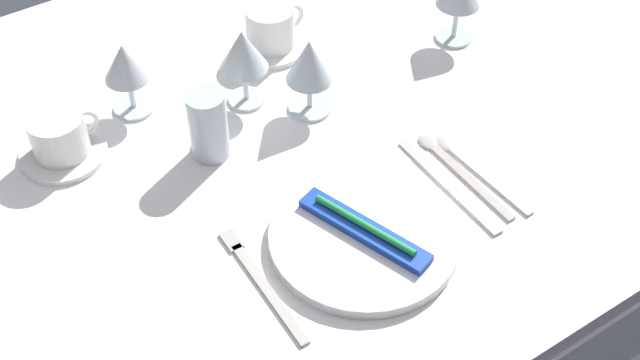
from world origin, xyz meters
TOP-DOWN VIEW (x-y plane):
  - dining_table at (0.00, 0.00)m, footprint 1.80×1.11m
  - dinner_plate at (0.00, -0.27)m, footprint 0.27×0.27m
  - toothbrush_package at (0.00, -0.27)m, footprint 0.10×0.21m
  - fork_outer at (-0.16, -0.25)m, footprint 0.02×0.23m
  - dinner_knife at (0.17, -0.26)m, footprint 0.02×0.23m
  - spoon_soup at (0.20, -0.22)m, footprint 0.03×0.22m
  - spoon_dessert at (0.23, -0.24)m, footprint 0.03×0.21m
  - saucer_right at (0.12, 0.19)m, footprint 0.13×0.13m
  - coffee_cup_right at (0.12, 0.19)m, footprint 0.11×0.09m
  - saucer_far at (-0.29, 0.13)m, footprint 0.14×0.14m
  - coffee_cup_far at (-0.29, 0.13)m, footprint 0.11×0.09m
  - wine_glass_centre at (0.09, 0.01)m, footprint 0.08×0.08m
  - wine_glass_left at (0.01, 0.09)m, footprint 0.08×0.08m
  - wine_glass_right at (-0.15, 0.17)m, footprint 0.07×0.07m
  - drink_tumbler at (-0.10, 0.01)m, footprint 0.06×0.06m

SIDE VIEW (x-z plane):
  - dining_table at x=0.00m, z-range 0.29..1.03m
  - fork_outer at x=-0.16m, z-range 0.74..0.74m
  - dinner_knife at x=0.17m, z-range 0.74..0.74m
  - spoon_soup at x=0.20m, z-range 0.74..0.75m
  - spoon_dessert at x=0.23m, z-range 0.74..0.75m
  - saucer_right at x=0.12m, z-range 0.74..0.75m
  - saucer_far at x=-0.29m, z-range 0.74..0.75m
  - dinner_plate at x=0.00m, z-range 0.74..0.76m
  - toothbrush_package at x=0.00m, z-range 0.75..0.78m
  - coffee_cup_far at x=-0.29m, z-range 0.75..0.82m
  - coffee_cup_right at x=0.12m, z-range 0.75..0.82m
  - drink_tumbler at x=-0.10m, z-range 0.74..0.86m
  - wine_glass_right at x=-0.15m, z-range 0.77..0.90m
  - wine_glass_centre at x=0.09m, z-range 0.76..0.90m
  - wine_glass_left at x=0.01m, z-range 0.77..0.91m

